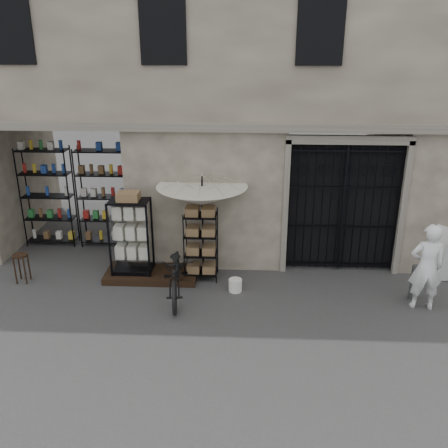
# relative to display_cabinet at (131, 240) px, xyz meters

# --- Properties ---
(ground) EXTENTS (80.00, 80.00, 0.00)m
(ground) POSITION_rel_display_cabinet_xyz_m (2.80, -1.53, -0.89)
(ground) COLOR black
(ground) RESTS_ON ground
(main_building) EXTENTS (14.00, 4.00, 9.00)m
(main_building) POSITION_rel_display_cabinet_xyz_m (2.80, 2.47, 3.61)
(main_building) COLOR tan
(main_building) RESTS_ON ground
(shop_recess) EXTENTS (3.00, 1.70, 3.00)m
(shop_recess) POSITION_rel_display_cabinet_xyz_m (-1.70, 1.27, 0.61)
(shop_recess) COLOR black
(shop_recess) RESTS_ON ground
(shop_shelving) EXTENTS (2.70, 0.50, 2.50)m
(shop_shelving) POSITION_rel_display_cabinet_xyz_m (-1.75, 1.77, 0.36)
(shop_shelving) COLOR black
(shop_shelving) RESTS_ON ground
(iron_gate) EXTENTS (2.50, 0.21, 3.00)m
(iron_gate) POSITION_rel_display_cabinet_xyz_m (4.55, 0.75, 0.61)
(iron_gate) COLOR black
(iron_gate) RESTS_ON ground
(step_platform) EXTENTS (2.00, 0.90, 0.15)m
(step_platform) POSITION_rel_display_cabinet_xyz_m (0.40, 0.02, -0.81)
(step_platform) COLOR black
(step_platform) RESTS_ON ground
(display_cabinet) EXTENTS (0.86, 0.57, 1.77)m
(display_cabinet) POSITION_rel_display_cabinet_xyz_m (0.00, 0.00, 0.00)
(display_cabinet) COLOR black
(display_cabinet) RESTS_ON step_platform
(wire_rack) EXTENTS (0.82, 0.72, 1.56)m
(wire_rack) POSITION_rel_display_cabinet_xyz_m (1.49, 0.06, -0.12)
(wire_rack) COLOR black
(wire_rack) RESTS_ON ground
(market_umbrella) EXTENTS (1.83, 1.86, 2.73)m
(market_umbrella) POSITION_rel_display_cabinet_xyz_m (1.52, 0.22, 1.08)
(market_umbrella) COLOR black
(market_umbrella) RESTS_ON ground
(white_bucket) EXTENTS (0.29, 0.29, 0.27)m
(white_bucket) POSITION_rel_display_cabinet_xyz_m (2.25, -0.51, -0.75)
(white_bucket) COLOR silver
(white_bucket) RESTS_ON ground
(bicycle) EXTENTS (0.80, 1.12, 2.01)m
(bicycle) POSITION_rel_display_cabinet_xyz_m (1.07, -0.78, -0.89)
(bicycle) COLOR black
(bicycle) RESTS_ON ground
(wooden_stool) EXTENTS (0.30, 0.30, 0.64)m
(wooden_stool) POSITION_rel_display_cabinet_xyz_m (-2.35, -0.30, -0.55)
(wooden_stool) COLOR black
(wooden_stool) RESTS_ON ground
(steel_bollard) EXTENTS (0.14, 0.14, 0.75)m
(steel_bollard) POSITION_rel_display_cabinet_xyz_m (5.83, -0.67, -0.51)
(steel_bollard) COLOR slate
(steel_bollard) RESTS_ON ground
(shopkeeper) EXTENTS (0.72, 1.78, 0.42)m
(shopkeeper) POSITION_rel_display_cabinet_xyz_m (5.91, -0.99, -0.89)
(shopkeeper) COLOR white
(shopkeeper) RESTS_ON ground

